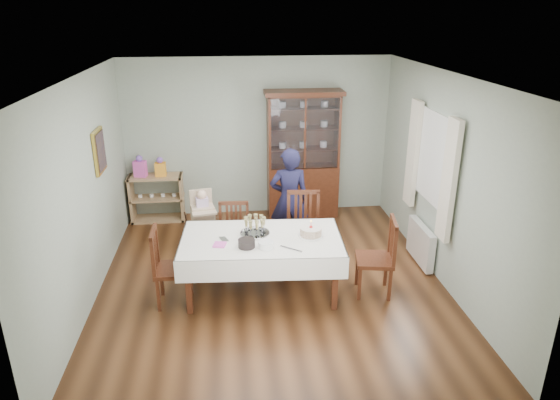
{
  "coord_description": "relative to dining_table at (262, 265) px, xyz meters",
  "views": [
    {
      "loc": [
        -0.52,
        -5.84,
        3.44
      ],
      "look_at": [
        0.14,
        0.2,
        1.09
      ],
      "focal_mm": 32.0,
      "sensor_mm": 36.0,
      "label": 1
    }
  ],
  "objects": [
    {
      "name": "floor",
      "position": [
        0.15,
        0.24,
        -0.38
      ],
      "size": [
        5.0,
        5.0,
        0.0
      ],
      "primitive_type": "plane",
      "color": "#593319",
      "rests_on": "ground"
    },
    {
      "name": "cutlery",
      "position": [
        -0.5,
        0.0,
        0.38
      ],
      "size": [
        0.15,
        0.17,
        0.01
      ],
      "primitive_type": null,
      "rotation": [
        0.0,
        0.0,
        0.35
      ],
      "color": "silver",
      "rests_on": "dining_table"
    },
    {
      "name": "curtain_left",
      "position": [
        2.31,
        -0.08,
        1.07
      ],
      "size": [
        0.07,
        0.3,
        1.55
      ],
      "primitive_type": "cube",
      "color": "silver",
      "rests_on": "room_shell"
    },
    {
      "name": "gift_bag_orange",
      "position": [
        -1.5,
        2.5,
        0.56
      ],
      "size": [
        0.18,
        0.13,
        0.33
      ],
      "color": "#FFA228",
      "rests_on": "sideboard"
    },
    {
      "name": "picture_frame",
      "position": [
        -2.07,
        1.04,
        1.27
      ],
      "size": [
        0.04,
        0.48,
        0.58
      ],
      "primitive_type": "cube",
      "color": "gold",
      "rests_on": "room_shell"
    },
    {
      "name": "woman",
      "position": [
        0.5,
        1.2,
        0.4
      ],
      "size": [
        0.59,
        0.4,
        1.57
      ],
      "primitive_type": "imported",
      "rotation": [
        0.0,
        0.0,
        3.1
      ],
      "color": "black",
      "rests_on": "floor"
    },
    {
      "name": "chair_end_right",
      "position": [
        1.43,
        -0.18,
        -0.08
      ],
      "size": [
        0.53,
        0.53,
        1.01
      ],
      "rotation": [
        0.0,
        0.0,
        -1.74
      ],
      "color": "#4D2213",
      "rests_on": "floor"
    },
    {
      "name": "sideboard",
      "position": [
        -1.6,
        2.52,
        0.02
      ],
      "size": [
        0.9,
        0.38,
        0.8
      ],
      "color": "tan",
      "rests_on": "floor"
    },
    {
      "name": "napkin_stack",
      "position": [
        -0.51,
        -0.16,
        0.39
      ],
      "size": [
        0.17,
        0.17,
        0.02
      ],
      "primitive_type": "cube",
      "rotation": [
        0.0,
        0.0,
        -0.23
      ],
      "color": "#E855BF",
      "rests_on": "dining_table"
    },
    {
      "name": "birthday_cake",
      "position": [
        0.62,
        -0.02,
        0.43
      ],
      "size": [
        0.31,
        0.31,
        0.22
      ],
      "color": "white",
      "rests_on": "dining_table"
    },
    {
      "name": "champagne_tray",
      "position": [
        -0.07,
        0.12,
        0.45
      ],
      "size": [
        0.38,
        0.38,
        0.23
      ],
      "color": "silver",
      "rests_on": "dining_table"
    },
    {
      "name": "curtain_right",
      "position": [
        2.31,
        1.16,
        1.07
      ],
      "size": [
        0.07,
        0.3,
        1.55
      ],
      "primitive_type": "cube",
      "color": "silver",
      "rests_on": "room_shell"
    },
    {
      "name": "chair_far_right",
      "position": [
        0.63,
        0.61,
        -0.07
      ],
      "size": [
        0.51,
        0.51,
        1.07
      ],
      "rotation": [
        0.0,
        0.0,
        -0.07
      ],
      "color": "#4D2213",
      "rests_on": "floor"
    },
    {
      "name": "dining_table",
      "position": [
        0.0,
        0.0,
        0.0
      ],
      "size": [
        2.06,
        1.27,
        0.76
      ],
      "rotation": [
        0.0,
        0.0,
        -0.06
      ],
      "color": "#4D2213",
      "rests_on": "floor"
    },
    {
      "name": "cake_knife",
      "position": [
        0.33,
        -0.35,
        0.38
      ],
      "size": [
        0.25,
        0.2,
        0.01
      ],
      "primitive_type": "cube",
      "rotation": [
        0.0,
        0.0,
        -0.67
      ],
      "color": "silver",
      "rests_on": "dining_table"
    },
    {
      "name": "chair_far_left",
      "position": [
        -0.33,
        0.59,
        -0.1
      ],
      "size": [
        0.45,
        0.45,
        0.96
      ],
      "rotation": [
        0.0,
        0.0,
        -0.06
      ],
      "color": "#4D2213",
      "rests_on": "floor"
    },
    {
      "name": "plate_stack_white",
      "position": [
        0.04,
        -0.28,
        0.41
      ],
      "size": [
        0.23,
        0.23,
        0.08
      ],
      "primitive_type": "cylinder",
      "rotation": [
        0.0,
        0.0,
        -0.31
      ],
      "color": "white",
      "rests_on": "dining_table"
    },
    {
      "name": "room_shell",
      "position": [
        0.15,
        0.77,
        1.32
      ],
      "size": [
        5.0,
        5.0,
        5.0
      ],
      "color": "#9EAA99",
      "rests_on": "floor"
    },
    {
      "name": "gift_bag_pink",
      "position": [
        -1.83,
        2.5,
        0.58
      ],
      "size": [
        0.22,
        0.17,
        0.37
      ],
      "color": "#E855BF",
      "rests_on": "sideboard"
    },
    {
      "name": "plate_stack_dark",
      "position": [
        -0.19,
        -0.24,
        0.42
      ],
      "size": [
        0.21,
        0.21,
        0.1
      ],
      "primitive_type": "cylinder",
      "rotation": [
        0.0,
        0.0,
        0.02
      ],
      "color": "black",
      "rests_on": "dining_table"
    },
    {
      "name": "china_cabinet",
      "position": [
        0.9,
        2.49,
        0.74
      ],
      "size": [
        1.3,
        0.48,
        2.18
      ],
      "color": "#4D2213",
      "rests_on": "floor"
    },
    {
      "name": "high_chair",
      "position": [
        -0.77,
        1.2,
        0.0
      ],
      "size": [
        0.51,
        0.51,
        0.99
      ],
      "rotation": [
        0.0,
        0.0,
        0.18
      ],
      "color": "black",
      "rests_on": "floor"
    },
    {
      "name": "radiator",
      "position": [
        2.31,
        0.54,
        -0.08
      ],
      "size": [
        0.1,
        0.8,
        0.55
      ],
      "primitive_type": "cube",
      "color": "white",
      "rests_on": "floor"
    },
    {
      "name": "chair_end_left",
      "position": [
        -1.11,
        -0.14,
        -0.09
      ],
      "size": [
        0.45,
        0.45,
        0.99
      ],
      "rotation": [
        0.0,
        0.0,
        1.58
      ],
      "color": "#4D2213",
      "rests_on": "floor"
    },
    {
      "name": "window",
      "position": [
        2.37,
        0.54,
        1.17
      ],
      "size": [
        0.04,
        1.02,
        1.22
      ],
      "primitive_type": "cube",
      "color": "white",
      "rests_on": "room_shell"
    }
  ]
}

